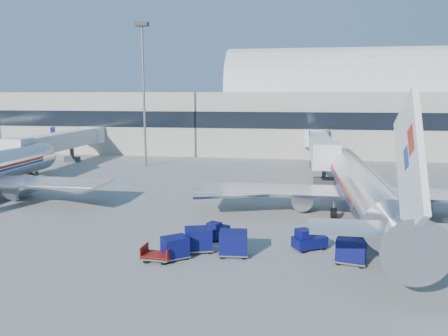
% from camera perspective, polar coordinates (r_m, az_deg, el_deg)
% --- Properties ---
extents(ground, '(260.00, 260.00, 0.00)m').
position_cam_1_polar(ground, '(39.15, 3.61, -7.65)').
color(ground, gray).
rests_on(ground, ground).
extents(terminal, '(170.00, 28.15, 21.00)m').
position_cam_1_polar(terminal, '(94.83, -1.46, 7.12)').
color(terminal, '#B2AA9E').
rests_on(terminal, ground).
extents(airliner_main, '(32.00, 37.26, 12.07)m').
position_cam_1_polar(airliner_main, '(43.16, 17.57, -2.44)').
color(airliner_main, silver).
rests_on(airliner_main, ground).
extents(jetbridge_near, '(4.40, 27.50, 6.25)m').
position_cam_1_polar(jetbridge_near, '(68.62, 12.38, 2.95)').
color(jetbridge_near, silver).
rests_on(jetbridge_near, ground).
extents(jetbridge_mid, '(4.40, 27.50, 6.25)m').
position_cam_1_polar(jetbridge_mid, '(78.19, -20.09, 3.38)').
color(jetbridge_mid, silver).
rests_on(jetbridge_mid, ground).
extents(mast_west, '(2.00, 1.20, 22.60)m').
position_cam_1_polar(mast_west, '(71.25, -10.50, 12.00)').
color(mast_west, slate).
rests_on(mast_west, ground).
extents(tug_lead, '(2.78, 2.36, 1.63)m').
position_cam_1_polar(tug_lead, '(33.93, 10.95, -9.23)').
color(tug_lead, '#090B46').
rests_on(tug_lead, ground).
extents(tug_right, '(2.29, 1.29, 1.44)m').
position_cam_1_polar(tug_right, '(36.32, 19.87, -8.51)').
color(tug_right, '#090B46').
rests_on(tug_right, ground).
extents(tug_left, '(1.89, 2.48, 1.45)m').
position_cam_1_polar(tug_left, '(35.78, -0.97, -8.19)').
color(tug_left, '#090B46').
rests_on(tug_left, ground).
extents(cart_train_a, '(2.24, 1.79, 1.86)m').
position_cam_1_polar(cart_train_a, '(31.99, 1.25, -9.75)').
color(cart_train_a, '#090B46').
rests_on(cart_train_a, ground).
extents(cart_train_b, '(2.44, 2.12, 1.82)m').
position_cam_1_polar(cart_train_b, '(32.88, -3.35, -9.26)').
color(cart_train_b, '#090B46').
rests_on(cart_train_b, ground).
extents(cart_train_c, '(2.31, 2.22, 1.62)m').
position_cam_1_polar(cart_train_c, '(31.68, -6.42, -10.25)').
color(cart_train_c, '#090B46').
rests_on(cart_train_c, ground).
extents(cart_solo_near, '(2.37, 2.01, 1.82)m').
position_cam_1_polar(cart_solo_near, '(31.87, 16.27, -10.26)').
color(cart_solo_near, '#090B46').
rests_on(cart_solo_near, ground).
extents(cart_open_red, '(2.17, 1.61, 0.55)m').
position_cam_1_polar(cart_open_red, '(31.55, -8.66, -11.30)').
color(cart_open_red, slate).
rests_on(cart_open_red, ground).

